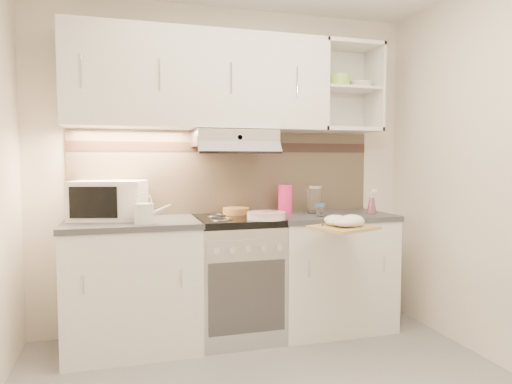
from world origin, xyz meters
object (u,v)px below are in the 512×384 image
Objects in this scene: plate_stack at (266,215)px; glass_jar at (315,199)px; cutting_board at (343,228)px; microwave at (109,200)px; watering_can at (145,213)px; electric_range at (237,277)px; spray_bottle at (372,204)px; pink_pitcher at (285,199)px.

glass_jar is at bearing 26.92° from plate_stack.
cutting_board is at bearing -94.24° from glass_jar.
microwave is at bearing 177.97° from glass_jar.
microwave is 2.27× the size of watering_can.
cutting_board is (0.60, -0.52, 0.42)m from electric_range.
glass_jar is (0.64, 0.06, 0.56)m from electric_range.
microwave is (-0.90, 0.12, 0.59)m from electric_range.
spray_bottle is (0.88, 0.08, 0.05)m from plate_stack.
electric_range is 0.86m from glass_jar.
pink_pitcher is at bearing 26.58° from watering_can.
pink_pitcher reaches higher than plate_stack.
glass_jar is (1.31, 0.25, 0.03)m from watering_can.
watering_can is at bearing 144.07° from cutting_board.
cutting_board is (1.50, -0.64, -0.17)m from microwave.
electric_range is 0.54m from plate_stack.
pink_pitcher is (0.42, 0.13, 0.56)m from electric_range.
glass_jar reaches higher than electric_range.
plate_stack is at bearing -148.88° from pink_pitcher.
watering_can is (0.24, -0.31, -0.06)m from microwave.
plate_stack is 1.26× the size of glass_jar.
watering_can is at bearing -162.09° from spray_bottle.
microwave is at bearing -171.47° from spray_bottle.
cutting_board is at bearing -38.22° from plate_stack.
electric_range is 2.41× the size of cutting_board.
spray_bottle reaches higher than cutting_board.
watering_can reaches higher than cutting_board.
electric_range is at bearing 177.60° from pink_pitcher.
plate_stack is (1.07, -0.30, -0.11)m from microwave.
glass_jar is at bearing 172.89° from spray_bottle.
pink_pitcher reaches higher than cutting_board.
watering_can is at bearing 176.98° from pink_pitcher.
electric_range is at bearing -174.59° from glass_jar.
plate_stack is 0.41m from pink_pitcher.
microwave is 2.56× the size of glass_jar.
glass_jar is (1.55, -0.05, -0.03)m from microwave.
microwave reaches higher than pink_pitcher.
spray_bottle is (0.63, -0.24, -0.03)m from pink_pitcher.
electric_range is at bearing 26.19° from watering_can.
cutting_board is at bearing -9.36° from microwave.
microwave is 1.97m from spray_bottle.
electric_range is 0.90m from cutting_board.
plate_stack is at bearing -46.64° from electric_range.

